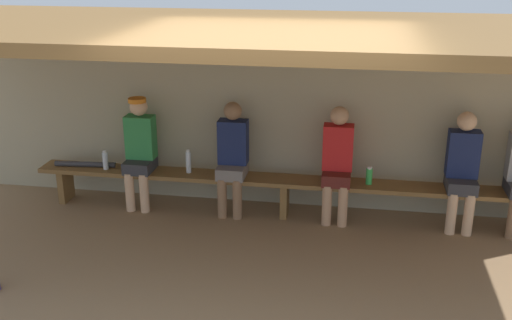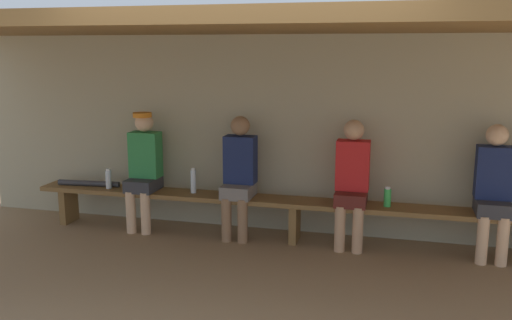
{
  "view_description": "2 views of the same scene",
  "coord_description": "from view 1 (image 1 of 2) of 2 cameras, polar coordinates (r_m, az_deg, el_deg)",
  "views": [
    {
      "loc": [
        0.76,
        -5.01,
        3.03
      ],
      "look_at": [
        -0.29,
        1.26,
        0.77
      ],
      "focal_mm": 42.76,
      "sensor_mm": 36.0,
      "label": 1
    },
    {
      "loc": [
        1.04,
        -4.11,
        2.05
      ],
      "look_at": [
        -0.31,
        1.09,
        0.97
      ],
      "focal_mm": 39.1,
      "sensor_mm": 36.0,
      "label": 2
    }
  ],
  "objects": [
    {
      "name": "back_wall",
      "position": [
        7.31,
        3.24,
        4.18
      ],
      "size": [
        8.0,
        0.2,
        2.2
      ],
      "primitive_type": "cube",
      "color": "tan",
      "rests_on": "ground"
    },
    {
      "name": "player_rightmost",
      "position": [
        7.39,
        -10.83,
        1.16
      ],
      "size": [
        0.34,
        0.42,
        1.34
      ],
      "color": "#333338",
      "rests_on": "ground"
    },
    {
      "name": "ground_plane",
      "position": [
        5.9,
        0.79,
        -11.36
      ],
      "size": [
        24.0,
        24.0,
        0.0
      ],
      "primitive_type": "plane",
      "color": "#8C6D4C"
    },
    {
      "name": "water_bottle_orange",
      "position": [
        7.01,
        10.54,
        -1.47
      ],
      "size": [
        0.07,
        0.07,
        0.21
      ],
      "color": "green",
      "rests_on": "bench"
    },
    {
      "name": "player_in_white",
      "position": [
        7.05,
        18.76,
        -0.59
      ],
      "size": [
        0.34,
        0.42,
        1.34
      ],
      "color": "#333338",
      "rests_on": "ground"
    },
    {
      "name": "baseball_bat",
      "position": [
        7.74,
        -15.69,
        -0.37
      ],
      "size": [
        0.76,
        0.13,
        0.07
      ],
      "primitive_type": "cylinder",
      "rotation": [
        0.0,
        1.57,
        0.09
      ],
      "color": "#333338",
      "rests_on": "bench"
    },
    {
      "name": "water_bottle_clear",
      "position": [
        7.27,
        -6.34,
        -0.15
      ],
      "size": [
        0.06,
        0.06,
        0.28
      ],
      "color": "silver",
      "rests_on": "bench"
    },
    {
      "name": "player_in_blue",
      "position": [
        7.09,
        -2.23,
        0.58
      ],
      "size": [
        0.34,
        0.42,
        1.34
      ],
      "color": "slate",
      "rests_on": "ground"
    },
    {
      "name": "water_bottle_blue",
      "position": [
        7.57,
        -13.92,
        -0.03
      ],
      "size": [
        0.07,
        0.07,
        0.23
      ],
      "color": "silver",
      "rests_on": "bench"
    },
    {
      "name": "bench",
      "position": [
        7.11,
        2.72,
        -2.31
      ],
      "size": [
        6.0,
        0.36,
        0.46
      ],
      "color": "brown",
      "rests_on": "ground"
    },
    {
      "name": "player_with_sunglasses",
      "position": [
        6.95,
        7.62,
        0.03
      ],
      "size": [
        0.34,
        0.42,
        1.34
      ],
      "color": "#591E19",
      "rests_on": "ground"
    },
    {
      "name": "dugout_roof",
      "position": [
        5.81,
        1.98,
        11.9
      ],
      "size": [
        8.0,
        2.8,
        0.12
      ],
      "primitive_type": "cube",
      "color": "brown",
      "rests_on": "back_wall"
    }
  ]
}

